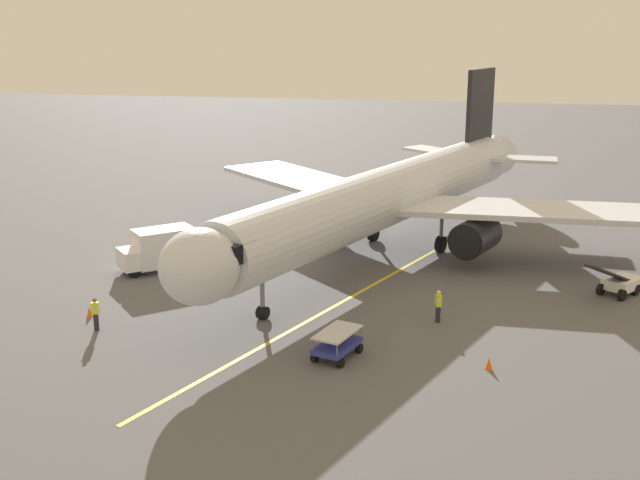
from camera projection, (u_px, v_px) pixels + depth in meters
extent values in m
plane|color=#565659|center=(382.00, 255.00, 51.96)|extent=(220.00, 220.00, 0.00)
cube|color=yellow|center=(373.00, 285.00, 45.97)|extent=(14.61, 37.41, 0.01)
cylinder|color=silver|center=(387.00, 196.00, 50.54)|extent=(15.77, 33.09, 3.80)
ellipsoid|color=silver|center=(200.00, 267.00, 35.80)|extent=(4.81, 5.03, 3.61)
cone|color=silver|center=(491.00, 157.00, 65.52)|extent=(4.27, 4.03, 3.42)
cube|color=black|center=(219.00, 248.00, 36.79)|extent=(3.59, 2.65, 0.90)
cube|color=silver|center=(534.00, 210.00, 49.25)|extent=(17.13, 5.47, 0.36)
cylinder|color=black|center=(475.00, 237.00, 48.87)|extent=(3.37, 4.00, 2.30)
cylinder|color=black|center=(464.00, 243.00, 47.46)|extent=(2.03, 0.94, 2.10)
cube|color=silver|center=(309.00, 182.00, 58.17)|extent=(16.01, 15.44, 0.36)
cylinder|color=black|center=(320.00, 213.00, 54.94)|extent=(3.37, 4.00, 2.30)
cylinder|color=black|center=(306.00, 218.00, 53.52)|extent=(2.03, 0.94, 2.10)
cube|color=black|center=(480.00, 115.00, 62.08)|extent=(2.06, 4.61, 7.20)
cube|color=silver|center=(515.00, 159.00, 61.01)|extent=(6.52, 2.74, 0.24)
cube|color=silver|center=(440.00, 152.00, 64.36)|extent=(6.48, 5.90, 0.24)
cylinder|color=slate|center=(262.00, 287.00, 40.24)|extent=(0.24, 0.24, 2.77)
cylinder|color=black|center=(263.00, 313.00, 40.61)|extent=(0.67, 0.81, 0.70)
cylinder|color=slate|center=(442.00, 224.00, 52.18)|extent=(0.24, 0.24, 2.77)
cylinder|color=black|center=(441.00, 244.00, 52.55)|extent=(0.82, 1.19, 1.10)
cylinder|color=slate|center=(374.00, 214.00, 54.90)|extent=(0.24, 0.24, 2.77)
cylinder|color=black|center=(373.00, 233.00, 55.27)|extent=(0.82, 1.19, 1.10)
cylinder|color=#23232D|center=(96.00, 322.00, 39.08)|extent=(0.26, 0.26, 0.88)
cube|color=#D8EA19|center=(95.00, 308.00, 38.88)|extent=(0.44, 0.36, 0.60)
cube|color=silver|center=(95.00, 308.00, 38.88)|extent=(0.46, 0.37, 0.10)
sphere|color=brown|center=(94.00, 300.00, 38.77)|extent=(0.22, 0.22, 0.22)
cylinder|color=#23232D|center=(438.00, 314.00, 40.14)|extent=(0.26, 0.26, 0.88)
cube|color=#D8EA19|center=(439.00, 301.00, 39.95)|extent=(0.36, 0.44, 0.60)
cube|color=silver|center=(439.00, 301.00, 39.95)|extent=(0.38, 0.46, 0.10)
sphere|color=beige|center=(439.00, 293.00, 39.84)|extent=(0.22, 0.22, 0.22)
cube|color=#2D3899|center=(337.00, 346.00, 35.88)|extent=(2.11, 2.90, 0.24)
cube|color=silver|center=(337.00, 332.00, 35.70)|extent=(2.11, 2.90, 0.08)
cylinder|color=slate|center=(337.00, 349.00, 34.47)|extent=(0.06, 0.06, 0.55)
cylinder|color=slate|center=(313.00, 344.00, 35.05)|extent=(0.06, 0.06, 0.55)
cylinder|color=slate|center=(361.00, 331.00, 36.50)|extent=(0.06, 0.06, 0.55)
cylinder|color=slate|center=(338.00, 327.00, 37.08)|extent=(0.06, 0.06, 0.55)
cylinder|color=black|center=(340.00, 363.00, 34.87)|extent=(0.37, 0.49, 0.44)
cylinder|color=black|center=(315.00, 357.00, 35.47)|extent=(0.37, 0.49, 0.44)
cylinder|color=black|center=(359.00, 348.00, 36.47)|extent=(0.37, 0.49, 0.44)
cylinder|color=black|center=(334.00, 343.00, 37.08)|extent=(0.37, 0.49, 0.44)
cube|color=white|center=(623.00, 283.00, 44.42)|extent=(2.55, 2.65, 0.60)
cube|color=black|center=(609.00, 273.00, 43.20)|extent=(3.05, 3.49, 1.61)
cylinder|color=black|center=(622.00, 295.00, 43.32)|extent=(0.60, 0.66, 0.64)
cylinder|color=black|center=(601.00, 289.00, 44.28)|extent=(0.60, 0.66, 0.64)
cylinder|color=black|center=(636.00, 290.00, 44.24)|extent=(0.60, 0.66, 0.64)
cylinder|color=black|center=(615.00, 284.00, 45.20)|extent=(0.60, 0.66, 0.64)
cube|color=white|center=(134.00, 258.00, 47.74)|extent=(2.54, 2.55, 1.20)
cube|color=black|center=(123.00, 257.00, 47.34)|extent=(1.28, 1.35, 0.70)
cube|color=silver|center=(164.00, 246.00, 48.58)|extent=(4.00, 3.92, 2.20)
cylinder|color=black|center=(134.00, 271.00, 47.24)|extent=(0.79, 0.76, 0.84)
cylinder|color=black|center=(127.00, 266.00, 48.31)|extent=(0.79, 0.76, 0.84)
cylinder|color=black|center=(184.00, 263.00, 48.84)|extent=(0.79, 0.76, 0.84)
cylinder|color=black|center=(176.00, 258.00, 49.91)|extent=(0.79, 0.76, 0.84)
cone|color=#F2590F|center=(194.00, 274.00, 47.14)|extent=(0.32, 0.32, 0.55)
cone|color=#F2590F|center=(89.00, 312.00, 40.92)|extent=(0.32, 0.32, 0.55)
cone|color=#F2590F|center=(489.00, 363.00, 34.68)|extent=(0.32, 0.32, 0.55)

